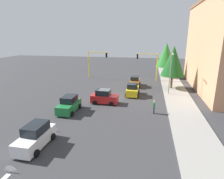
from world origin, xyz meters
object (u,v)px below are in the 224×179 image
object	(u,v)px
car_red	(104,97)
pedestrian_crossing	(154,106)
traffic_signal_far_right	(96,60)
tree_roadside_far	(166,55)
street_lamp_curbside	(171,68)
car_yellow	(133,90)
car_white	(36,137)
traffic_signal_far_left	(149,61)
car_orange	(135,82)
car_green	(69,105)
tree_roadside_mid	(173,61)

from	to	relation	value
car_red	pedestrian_crossing	distance (m)	7.21
traffic_signal_far_right	tree_roadside_far	bearing A→B (deg)	104.71
street_lamp_curbside	tree_roadside_far	bearing A→B (deg)	178.81
car_yellow	car_white	bearing A→B (deg)	-22.33
car_yellow	traffic_signal_far_right	bearing A→B (deg)	-141.13
tree_roadside_far	car_red	size ratio (longest dim) A/B	2.11
tree_roadside_far	car_white	distance (m)	34.41
tree_roadside_far	car_white	bearing A→B (deg)	-21.69
traffic_signal_far_right	traffic_signal_far_left	distance (m)	11.45
traffic_signal_far_right	tree_roadside_far	distance (m)	15.78
car_orange	car_green	size ratio (longest dim) A/B	0.99
street_lamp_curbside	car_green	xyz separation A→B (m)	(9.46, -12.76, -3.45)
tree_roadside_far	car_yellow	xyz separation A→B (m)	(15.51, -5.96, -4.24)
tree_roadside_far	car_green	world-z (taller)	tree_roadside_far
car_yellow	pedestrian_crossing	bearing A→B (deg)	25.26
tree_roadside_mid	tree_roadside_far	size ratio (longest dim) A/B	0.97
tree_roadside_mid	car_white	bearing A→B (deg)	-31.12
traffic_signal_far_right	car_orange	bearing A→B (deg)	58.48
traffic_signal_far_left	car_yellow	xyz separation A→B (m)	(11.51, -2.17, -3.18)
traffic_signal_far_left	tree_roadside_far	size ratio (longest dim) A/B	0.74
car_orange	car_white	bearing A→B (deg)	-16.45
car_orange	car_yellow	xyz separation A→B (m)	(5.90, 0.13, -0.00)
car_red	car_green	world-z (taller)	same
tree_roadside_mid	pedestrian_crossing	xyz separation A→B (m)	(12.40, -3.20, -4.05)
traffic_signal_far_right	car_white	size ratio (longest dim) A/B	1.41
car_yellow	car_orange	bearing A→B (deg)	-178.74
tree_roadside_far	pedestrian_crossing	bearing A→B (deg)	-6.88
tree_roadside_mid	pedestrian_crossing	size ratio (longest dim) A/B	4.45
traffic_signal_far_left	street_lamp_curbside	distance (m)	10.96
pedestrian_crossing	street_lamp_curbside	bearing A→B (deg)	163.30
tree_roadside_mid	car_green	bearing A→B (deg)	-44.41
traffic_signal_far_left	tree_roadside_mid	distance (m)	7.43
traffic_signal_far_left	car_red	size ratio (longest dim) A/B	1.56
traffic_signal_far_left	car_red	bearing A→B (deg)	-19.64
tree_roadside_mid	car_white	world-z (taller)	tree_roadside_mid
car_red	car_yellow	world-z (taller)	same
tree_roadside_mid	street_lamp_curbside	bearing A→B (deg)	-10.33
car_yellow	tree_roadside_far	bearing A→B (deg)	158.99
car_green	car_yellow	bearing A→B (deg)	139.55
traffic_signal_far_left	pedestrian_crossing	xyz separation A→B (m)	(18.40, 1.08, -3.17)
car_orange	car_white	size ratio (longest dim) A/B	0.97
car_yellow	car_white	distance (m)	17.53
car_yellow	car_green	size ratio (longest dim) A/B	0.90
traffic_signal_far_left	street_lamp_curbside	world-z (taller)	street_lamp_curbside
tree_roadside_mid	car_white	distance (m)	25.70
car_yellow	car_white	size ratio (longest dim) A/B	0.88
tree_roadside_mid	car_orange	xyz separation A→B (m)	(-0.39, -6.59, -4.06)
car_green	tree_roadside_far	bearing A→B (deg)	151.29
car_white	car_yellow	bearing A→B (deg)	157.67
car_red	car_green	size ratio (longest dim) A/B	0.90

